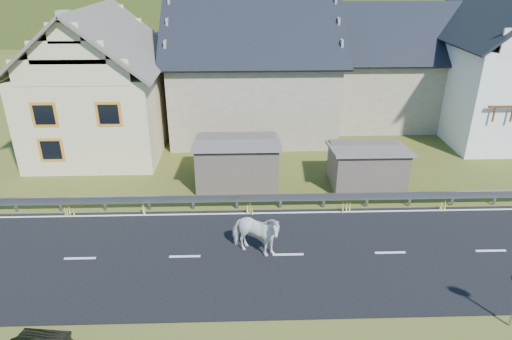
{
  "coord_description": "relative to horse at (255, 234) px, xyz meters",
  "views": [
    {
      "loc": [
        -1.71,
        -14.62,
        10.46
      ],
      "look_at": [
        -1.18,
        2.23,
        2.64
      ],
      "focal_mm": 32.0,
      "sensor_mm": 36.0,
      "label": 1
    }
  ],
  "objects": [
    {
      "name": "shed_right",
      "position": [
        5.77,
        5.89,
        0.06
      ],
      "size": [
        3.8,
        2.9,
        2.2
      ],
      "primitive_type": "cube",
      "color": "#695A4D",
      "rests_on": "ground"
    },
    {
      "name": "house_stone_a",
      "position": [
        0.27,
        14.89,
        3.69
      ],
      "size": [
        10.8,
        9.8,
        8.9
      ],
      "color": "tan",
      "rests_on": "ground"
    },
    {
      "name": "lane_markings",
      "position": [
        1.27,
        -0.11,
        -0.9
      ],
      "size": [
        60.0,
        6.6,
        0.01
      ],
      "primitive_type": "cube",
      "color": "silver",
      "rests_on": "road"
    },
    {
      "name": "shed_left",
      "position": [
        -0.73,
        6.39,
        0.16
      ],
      "size": [
        4.3,
        3.3,
        2.4
      ],
      "primitive_type": "cube",
      "color": "#695A4D",
      "rests_on": "ground"
    },
    {
      "name": "ground",
      "position": [
        1.27,
        -0.11,
        -0.94
      ],
      "size": [
        160.0,
        160.0,
        0.0
      ],
      "primitive_type": "plane",
      "color": "#354313",
      "rests_on": "ground"
    },
    {
      "name": "road",
      "position": [
        1.27,
        -0.11,
        -0.92
      ],
      "size": [
        60.0,
        7.0,
        0.04
      ],
      "primitive_type": "cube",
      "color": "black",
      "rests_on": "ground"
    },
    {
      "name": "horse",
      "position": [
        0.0,
        0.0,
        0.0
      ],
      "size": [
        1.78,
        2.34,
        1.8
      ],
      "primitive_type": "imported",
      "rotation": [
        0.0,
        0.0,
        1.14
      ],
      "color": "white",
      "rests_on": "road"
    },
    {
      "name": "house_stone_b",
      "position": [
        10.27,
        16.89,
        3.29
      ],
      "size": [
        9.8,
        8.8,
        8.1
      ],
      "color": "tan",
      "rests_on": "ground"
    },
    {
      "name": "house_cream",
      "position": [
        -8.73,
        11.89,
        3.42
      ],
      "size": [
        7.8,
        9.8,
        8.3
      ],
      "color": "beige",
      "rests_on": "ground"
    },
    {
      "name": "mountain",
      "position": [
        6.27,
        179.89,
        -20.94
      ],
      "size": [
        440.0,
        280.0,
        260.0
      ],
      "primitive_type": "ellipsoid",
      "color": "#23300C",
      "rests_on": "ground"
    },
    {
      "name": "house_white",
      "position": [
        16.27,
        13.89,
        4.12
      ],
      "size": [
        8.8,
        10.8,
        9.7
      ],
      "color": "white",
      "rests_on": "ground"
    },
    {
      "name": "guardrail",
      "position": [
        1.27,
        3.57,
        -0.38
      ],
      "size": [
        28.1,
        0.09,
        0.75
      ],
      "color": "#93969B",
      "rests_on": "ground"
    }
  ]
}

